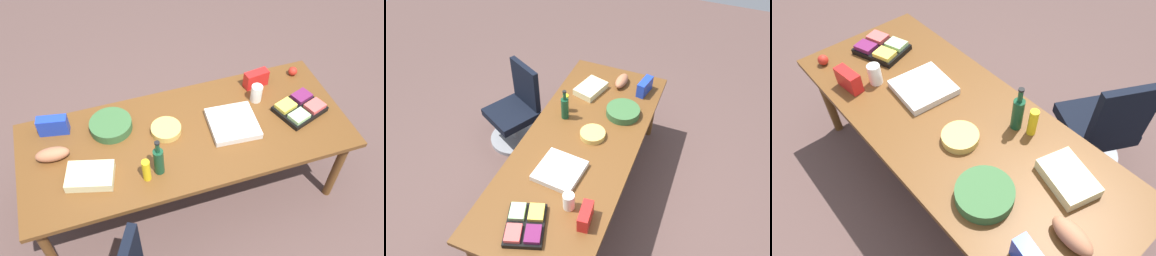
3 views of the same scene
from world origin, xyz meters
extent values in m
plane|color=brown|center=(0.00, 0.00, 0.00)|extent=(10.00, 10.00, 0.00)
cube|color=brown|center=(0.00, 0.00, 0.73)|extent=(2.49, 1.01, 0.04)
cylinder|color=brown|center=(-1.16, -0.41, 0.35)|extent=(0.07, 0.07, 0.71)
cylinder|color=brown|center=(1.16, -0.41, 0.35)|extent=(0.07, 0.07, 0.71)
cylinder|color=brown|center=(1.16, 0.41, 0.35)|extent=(0.07, 0.07, 0.71)
cylinder|color=gray|center=(-0.47, -1.00, 0.03)|extent=(0.56, 0.56, 0.05)
cylinder|color=gray|center=(-0.47, -1.00, 0.22)|extent=(0.06, 0.06, 0.35)
cube|color=black|center=(-0.47, -1.00, 0.40)|extent=(0.65, 0.65, 0.09)
cube|color=black|center=(-0.66, -0.90, 0.69)|extent=(0.25, 0.41, 0.50)
cylinder|color=#D4B054|center=(-0.14, 0.07, 0.78)|extent=(0.27, 0.27, 0.05)
cube|color=silver|center=(0.36, -0.03, 0.77)|extent=(0.39, 0.39, 0.05)
cube|color=black|center=(0.92, -0.05, 0.77)|extent=(0.43, 0.38, 0.04)
cube|color=#A3D58B|center=(0.86, -0.14, 0.81)|extent=(0.17, 0.15, 0.03)
cube|color=#EA5550|center=(1.03, -0.08, 0.81)|extent=(0.17, 0.15, 0.03)
cube|color=yellow|center=(0.81, -0.01, 0.81)|extent=(0.17, 0.15, 0.03)
cube|color=#6A1E50|center=(0.98, 0.05, 0.81)|extent=(0.17, 0.15, 0.03)
cube|color=beige|center=(-0.75, -0.18, 0.78)|extent=(0.37, 0.30, 0.07)
cylinder|color=#144227|center=(-0.28, -0.26, 0.86)|extent=(0.08, 0.08, 0.22)
cylinder|color=#144227|center=(-0.28, -0.26, 1.01)|extent=(0.03, 0.03, 0.08)
cylinder|color=black|center=(-0.28, -0.26, 1.06)|extent=(0.04, 0.04, 0.01)
sphere|color=red|center=(1.07, 0.36, 0.79)|extent=(0.09, 0.09, 0.08)
cube|color=red|center=(0.71, 0.34, 0.82)|extent=(0.21, 0.10, 0.14)
cylinder|color=#356033|center=(-0.53, 0.23, 0.79)|extent=(0.38, 0.38, 0.07)
cylinder|color=white|center=(0.64, 0.18, 0.82)|extent=(0.10, 0.10, 0.15)
ellipsoid|color=#A96645|center=(-0.98, 0.08, 0.80)|extent=(0.25, 0.13, 0.10)
cylinder|color=yellow|center=(-0.38, -0.30, 0.84)|extent=(0.07, 0.07, 0.19)
camera|label=1|loc=(-0.60, -1.94, 3.12)|focal=38.70mm
camera|label=2|loc=(2.19, 0.89, 3.19)|focal=35.82mm
camera|label=3|loc=(-1.20, 0.96, 2.43)|focal=33.58mm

